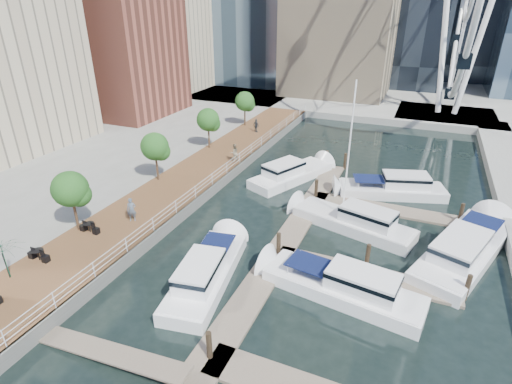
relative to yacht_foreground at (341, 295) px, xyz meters
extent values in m
plane|color=black|center=(-8.06, -5.47, 0.00)|extent=(520.00, 520.00, 0.00)
cube|color=brown|center=(-17.06, 9.53, 0.50)|extent=(6.00, 60.00, 1.00)
cube|color=#595954|center=(-14.06, 9.53, 0.50)|extent=(0.25, 60.00, 1.00)
cube|color=gray|center=(-8.06, 96.53, 0.50)|extent=(200.00, 114.00, 1.00)
cube|color=gray|center=(5.94, 46.53, 0.50)|extent=(14.00, 12.00, 1.00)
cube|color=#6D6051|center=(-5.06, 4.53, 0.10)|extent=(2.00, 32.00, 0.20)
cube|color=#6D6051|center=(0.94, 2.53, 0.10)|extent=(12.00, 2.00, 0.20)
cube|color=#6D6051|center=(0.94, 12.53, 0.10)|extent=(12.00, 2.00, 0.20)
cube|color=brown|center=(-38.06, 28.53, 11.00)|extent=(12.00, 14.00, 20.00)
cube|color=#BCAD8E|center=(-44.06, 44.53, 15.00)|extent=(14.00, 16.00, 28.00)
cylinder|color=white|center=(3.44, 46.53, 14.00)|extent=(0.80, 0.80, 26.00)
cylinder|color=white|center=(8.44, 46.53, 14.00)|extent=(0.80, 0.80, 26.00)
cylinder|color=#3F2B1C|center=(-19.46, -1.47, 2.20)|extent=(0.20, 0.20, 2.40)
sphere|color=#265B1E|center=(-19.46, -1.47, 4.30)|extent=(2.60, 2.60, 2.60)
cylinder|color=#3F2B1C|center=(-19.46, 8.53, 2.20)|extent=(0.20, 0.20, 2.40)
sphere|color=#265B1E|center=(-19.46, 8.53, 4.30)|extent=(2.60, 2.60, 2.60)
cylinder|color=#3F2B1C|center=(-19.46, 18.53, 2.20)|extent=(0.20, 0.20, 2.40)
sphere|color=#265B1E|center=(-19.46, 18.53, 4.30)|extent=(2.60, 2.60, 2.60)
cylinder|color=#3F2B1C|center=(-19.46, 28.53, 2.20)|extent=(0.20, 0.20, 2.40)
sphere|color=#265B1E|center=(-19.46, 28.53, 4.30)|extent=(2.60, 2.60, 2.60)
imported|color=#505C6B|center=(-16.57, 1.16, 1.94)|extent=(0.82, 0.75, 1.88)
imported|color=gray|center=(-14.88, 15.69, 1.96)|extent=(1.15, 1.18, 1.92)
imported|color=#2F343B|center=(-16.83, 26.24, 1.86)|extent=(1.10, 0.78, 1.73)
imported|color=#103E25|center=(-18.96, -7.58, 2.21)|extent=(3.33, 3.37, 2.41)
camera|label=1|loc=(2.74, -19.92, 16.33)|focal=28.00mm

